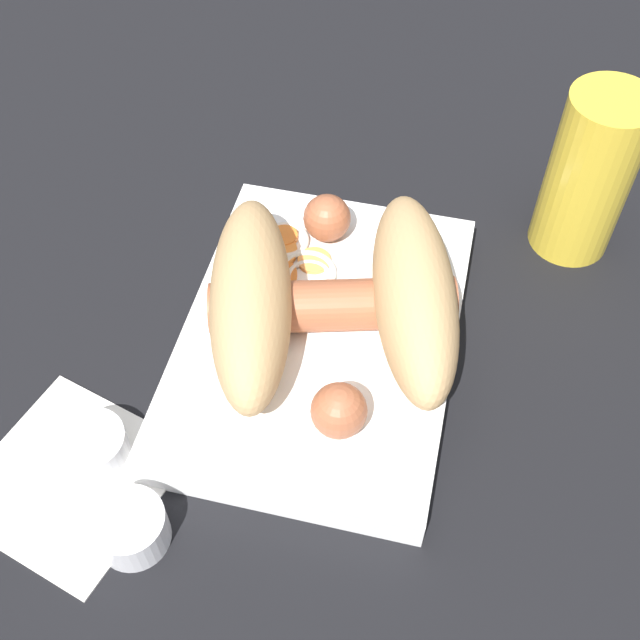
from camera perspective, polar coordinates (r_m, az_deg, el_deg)
ground_plane at (r=0.56m, az=-0.00°, el=-2.23°), size 3.00×3.00×0.00m
food_tray at (r=0.55m, az=-0.00°, el=-1.45°), size 0.25×0.18×0.03m
bread_roll at (r=0.51m, az=0.91°, el=1.63°), size 0.21×0.20×0.06m
sausage at (r=0.53m, az=0.89°, el=1.05°), size 0.19×0.16×0.03m
pickled_veggies at (r=0.57m, az=-1.85°, el=4.21°), size 0.07×0.07×0.00m
napkin at (r=0.53m, az=-17.30°, el=-10.69°), size 0.14×0.14×0.00m
condiment_cup_near at (r=0.52m, az=-15.78°, el=-8.82°), size 0.04×0.04×0.03m
condiment_cup_far at (r=0.49m, az=-13.26°, el=-14.28°), size 0.04×0.04×0.03m
drink_glass at (r=0.61m, az=18.60°, el=9.74°), size 0.06×0.06×0.13m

